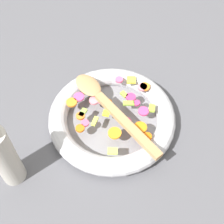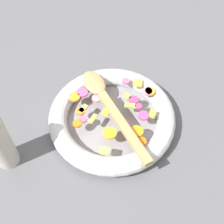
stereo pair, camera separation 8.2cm
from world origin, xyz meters
The scene contains 4 objects.
ground_plane centered at (0.00, 0.00, 0.00)m, with size 4.00×4.00×0.00m, color #4C4C51.
skillet centered at (0.00, 0.00, 0.02)m, with size 0.34×0.34×0.05m.
chopped_vegetables centered at (-0.01, -0.01, 0.05)m, with size 0.25×0.26×0.01m.
wooden_spoon centered at (0.01, -0.02, 0.06)m, with size 0.13×0.33×0.01m.
Camera 2 is at (0.10, 0.46, 0.71)m, focal length 50.00 mm.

